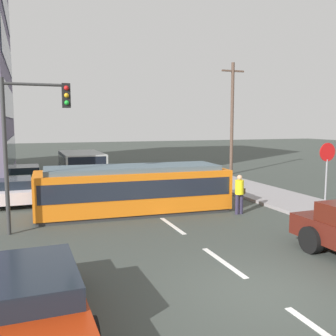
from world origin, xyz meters
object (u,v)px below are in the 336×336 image
parked_sedan_far (24,175)px  stop_sign (327,163)px  parked_sedan_near (29,295)px  parked_sedan_mid (13,190)px  city_bus (82,165)px  streetcar_tram (133,188)px  traffic_light_mast (31,127)px  utility_pole_mid (232,117)px  pedestrian_crossing (239,192)px

parked_sedan_far → stop_sign: bearing=-47.0°
parked_sedan_near → parked_sedan_mid: size_ratio=1.10×
city_bus → parked_sedan_far: size_ratio=1.20×
streetcar_tram → traffic_light_mast: bearing=-157.0°
parked_sedan_far → traffic_light_mast: traffic_light_mast is taller
stop_sign → utility_pole_mid: size_ratio=0.35×
parked_sedan_far → streetcar_tram: bearing=-64.7°
parked_sedan_mid → stop_sign: stop_sign is taller
city_bus → streetcar_tram: bearing=-84.5°
city_bus → parked_sedan_near: size_ratio=1.13×
streetcar_tram → parked_sedan_near: size_ratio=1.83×
utility_pole_mid → pedestrian_crossing: bearing=-117.8°
parked_sedan_mid → pedestrian_crossing: bearing=-32.6°
parked_sedan_far → stop_sign: 17.42m
parked_sedan_mid → stop_sign: bearing=-30.3°
parked_sedan_near → parked_sedan_far: (-0.25, 17.80, -0.00)m
streetcar_tram → city_bus: streetcar_tram is taller
pedestrian_crossing → city_bus: bearing=113.6°
parked_sedan_mid → city_bus: bearing=55.1°
pedestrian_crossing → parked_sedan_near: 10.59m
city_bus → stop_sign: 15.39m
parked_sedan_near → utility_pole_mid: 23.13m
traffic_light_mast → pedestrian_crossing: bearing=-0.7°
pedestrian_crossing → parked_sedan_mid: pedestrian_crossing is taller
pedestrian_crossing → utility_pole_mid: 13.20m
city_bus → parked_sedan_far: bearing=-176.2°
parked_sedan_far → traffic_light_mast: 11.60m
streetcar_tram → utility_pole_mid: 14.21m
city_bus → parked_sedan_far: 3.58m
streetcar_tram → parked_sedan_mid: size_ratio=2.02×
streetcar_tram → utility_pole_mid: (10.08, 9.48, 3.24)m
streetcar_tram → pedestrian_crossing: (4.11, -1.82, -0.10)m
pedestrian_crossing → streetcar_tram: bearing=156.2°
parked_sedan_near → city_bus: bearing=79.6°
streetcar_tram → pedestrian_crossing: bearing=-23.8°
city_bus → parked_sedan_mid: size_ratio=1.25×
streetcar_tram → pedestrian_crossing: streetcar_tram is taller
pedestrian_crossing → parked_sedan_mid: size_ratio=0.41×
traffic_light_mast → stop_sign: bearing=-7.5°
parked_sedan_mid → parked_sedan_far: bearing=85.3°
city_bus → pedestrian_crossing: city_bus is taller
pedestrian_crossing → parked_sedan_far: 14.18m
utility_pole_mid → streetcar_tram: bearing=-136.8°
streetcar_tram → parked_sedan_mid: streetcar_tram is taller
stop_sign → utility_pole_mid: bearing=77.9°
parked_sedan_far → stop_sign: stop_sign is taller
pedestrian_crossing → utility_pole_mid: bearing=62.2°
parked_sedan_near → stop_sign: (11.58, 5.11, 1.57)m
city_bus → stop_sign: (8.28, -12.93, 1.11)m
stop_sign → utility_pole_mid: 13.16m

